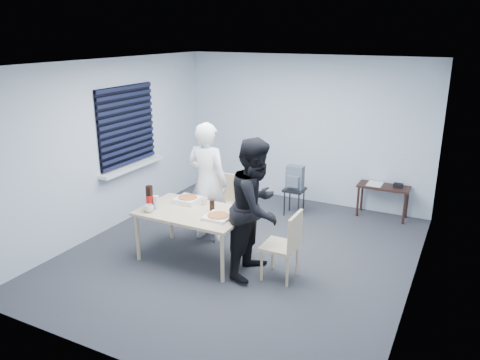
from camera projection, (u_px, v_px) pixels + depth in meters
The scene contains 19 objects.
room at pixel (129, 132), 7.40m from camera, with size 5.00×5.00×5.00m.
dining_table at pixel (194, 215), 6.24m from camera, with size 1.42×0.90×0.69m.
chair_far at pixel (219, 198), 7.23m from camera, with size 0.42×0.42×0.89m.
chair_right at pixel (287, 242), 5.73m from camera, with size 0.42×0.42×0.89m.
person_white at pixel (207, 182), 6.77m from camera, with size 0.65×0.42×1.77m, color silver.
person_black at pixel (256, 208), 5.81m from camera, with size 0.86×0.47×1.77m, color black.
side_table at pixel (383, 190), 7.70m from camera, with size 0.82×0.37×0.55m.
stool at pixel (294, 195), 7.84m from camera, with size 0.33×0.33×0.46m.
backpack at pixel (295, 178), 7.74m from camera, with size 0.28×0.21×0.40m.
pizza_box_a at pixel (188, 200), 6.53m from camera, with size 0.31×0.31×0.08m.
pizza_box_b at pixel (218, 216), 5.97m from camera, with size 0.33×0.33×0.05m.
mug_a at pixel (149, 208), 6.17m from camera, with size 0.12×0.12×0.10m, color white.
mug_b at pixel (204, 201), 6.44m from camera, with size 0.10×0.10×0.09m, color white.
cola_glass at pixel (212, 205), 6.21m from camera, with size 0.07×0.07×0.15m, color black.
soda_bottle at pixel (150, 198), 6.25m from camera, with size 0.10×0.10×0.32m.
plastic_cups at pixel (156, 202), 6.26m from camera, with size 0.08×0.08×0.19m, color silver.
rubber_band at pixel (202, 221), 5.90m from camera, with size 0.05×0.05×0.00m, color red.
papers at pixel (375, 184), 7.76m from camera, with size 0.24×0.32×0.01m, color white.
black_box at pixel (398, 185), 7.59m from camera, with size 0.15×0.10×0.06m, color black.
Camera 1 is at (2.68, -5.28, 2.99)m, focal length 35.00 mm.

